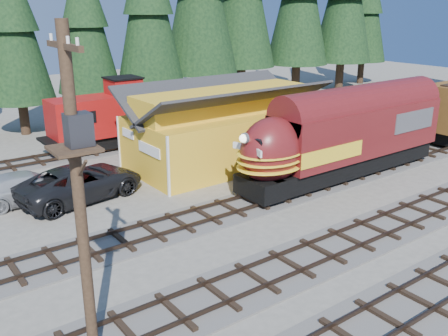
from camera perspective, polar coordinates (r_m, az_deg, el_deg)
ground at (r=25.73m, az=14.27°, el=-5.19°), size 120.00×120.00×0.00m
track_siding at (r=35.59m, az=19.62°, el=0.99°), size 68.00×3.20×0.33m
track_spur at (r=35.14m, az=-20.75°, el=0.65°), size 32.00×3.20×0.33m
depot at (r=32.05m, az=0.09°, el=5.61°), size 12.80×7.00×5.30m
conifer_backdrop at (r=48.60m, az=-2.78°, el=18.52°), size 78.96×22.91×17.45m
locomotive at (r=29.94m, az=13.10°, el=3.18°), size 15.23×3.03×4.14m
caboose at (r=36.45m, az=-12.43°, el=5.75°), size 8.95×2.60×4.65m
utility_pole at (r=13.70m, az=-16.27°, el=-1.57°), size 1.21×2.37×9.68m
pickup_truck_a at (r=27.64m, az=-16.09°, el=-1.58°), size 7.22×4.19×1.89m
pickup_truck_b at (r=28.18m, az=-21.52°, el=-2.06°), size 5.73×2.56×1.63m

